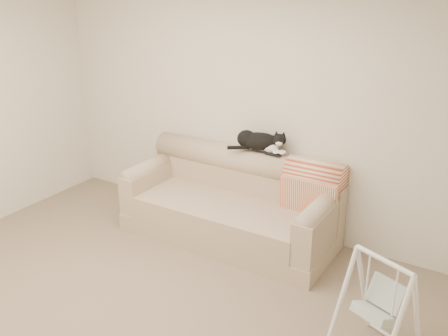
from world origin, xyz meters
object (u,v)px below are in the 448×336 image
at_px(baby_swing, 379,308).
at_px(remote_a, 261,151).
at_px(sofa, 232,205).
at_px(tuxedo_cat, 260,141).
at_px(remote_b, 273,154).

bearing_deg(baby_swing, remote_a, 142.05).
bearing_deg(sofa, tuxedo_cat, 52.45).
bearing_deg(remote_a, tuxedo_cat, 171.68).
distance_m(sofa, remote_b, 0.69).
height_order(remote_a, tuxedo_cat, tuxedo_cat).
relative_size(remote_a, baby_swing, 0.22).
bearing_deg(baby_swing, tuxedo_cat, 142.28).
relative_size(remote_b, tuxedo_cat, 0.29).
xyz_separation_m(sofa, remote_b, (0.35, 0.21, 0.56)).
distance_m(remote_a, tuxedo_cat, 0.10).
height_order(remote_a, baby_swing, remote_a).
bearing_deg(remote_b, tuxedo_cat, 171.75).
relative_size(sofa, remote_a, 12.12).
height_order(sofa, baby_swing, sofa).
bearing_deg(remote_b, remote_a, 171.76).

